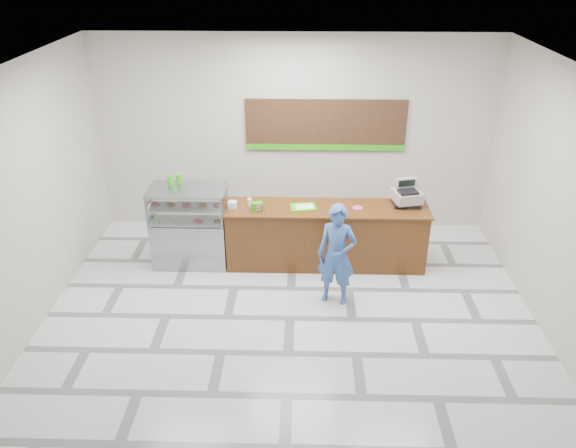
{
  "coord_description": "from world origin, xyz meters",
  "views": [
    {
      "loc": [
        0.15,
        -6.53,
        4.86
      ],
      "look_at": [
        -0.05,
        0.9,
        1.06
      ],
      "focal_mm": 35.0,
      "sensor_mm": 36.0,
      "label": 1
    }
  ],
  "objects_px": {
    "sales_counter": "(326,236)",
    "serving_tray": "(303,207)",
    "cash_register": "(406,195)",
    "display_case": "(190,225)",
    "customer": "(337,255)"
  },
  "relations": [
    {
      "from": "display_case",
      "to": "customer",
      "type": "xyz_separation_m",
      "value": [
        2.34,
        -1.07,
        0.1
      ]
    },
    {
      "from": "display_case",
      "to": "customer",
      "type": "relative_size",
      "value": 0.85
    },
    {
      "from": "sales_counter",
      "to": "display_case",
      "type": "bearing_deg",
      "value": -180.0
    },
    {
      "from": "customer",
      "to": "serving_tray",
      "type": "bearing_deg",
      "value": 129.62
    },
    {
      "from": "serving_tray",
      "to": "customer",
      "type": "relative_size",
      "value": 0.28
    },
    {
      "from": "serving_tray",
      "to": "customer",
      "type": "bearing_deg",
      "value": -73.87
    },
    {
      "from": "display_case",
      "to": "customer",
      "type": "height_order",
      "value": "customer"
    },
    {
      "from": "sales_counter",
      "to": "serving_tray",
      "type": "bearing_deg",
      "value": -176.96
    },
    {
      "from": "cash_register",
      "to": "display_case",
      "type": "bearing_deg",
      "value": 169.62
    },
    {
      "from": "cash_register",
      "to": "serving_tray",
      "type": "bearing_deg",
      "value": 173.46
    },
    {
      "from": "display_case",
      "to": "cash_register",
      "type": "distance_m",
      "value": 3.54
    },
    {
      "from": "serving_tray",
      "to": "display_case",
      "type": "bearing_deg",
      "value": 170.42
    },
    {
      "from": "customer",
      "to": "display_case",
      "type": "bearing_deg",
      "value": 169.95
    },
    {
      "from": "cash_register",
      "to": "serving_tray",
      "type": "height_order",
      "value": "cash_register"
    },
    {
      "from": "cash_register",
      "to": "serving_tray",
      "type": "distance_m",
      "value": 1.67
    }
  ]
}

